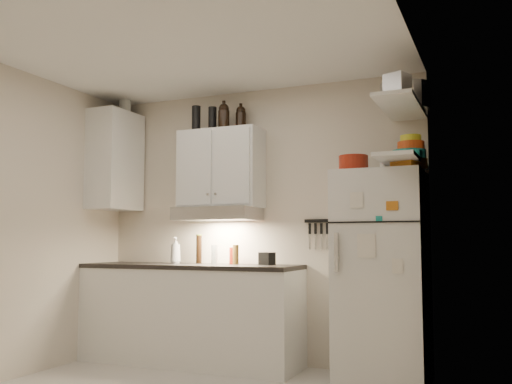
% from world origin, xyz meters
% --- Properties ---
extents(ceiling, '(3.20, 3.00, 0.02)m').
position_xyz_m(ceiling, '(0.00, 0.00, 2.61)').
color(ceiling, white).
rests_on(ceiling, ground).
extents(back_wall, '(3.20, 0.02, 2.60)m').
position_xyz_m(back_wall, '(0.00, 1.51, 1.30)').
color(back_wall, beige).
rests_on(back_wall, ground).
extents(left_wall, '(0.02, 3.00, 2.60)m').
position_xyz_m(left_wall, '(-1.61, 0.00, 1.30)').
color(left_wall, beige).
rests_on(left_wall, ground).
extents(right_wall, '(0.02, 3.00, 2.60)m').
position_xyz_m(right_wall, '(1.61, 0.00, 1.30)').
color(right_wall, beige).
rests_on(right_wall, ground).
extents(base_cabinet, '(2.10, 0.60, 0.88)m').
position_xyz_m(base_cabinet, '(-0.55, 1.20, 0.44)').
color(base_cabinet, white).
rests_on(base_cabinet, floor).
extents(countertop, '(2.10, 0.62, 0.04)m').
position_xyz_m(countertop, '(-0.55, 1.20, 0.90)').
color(countertop, black).
rests_on(countertop, base_cabinet).
extents(upper_cabinet, '(0.80, 0.33, 0.75)m').
position_xyz_m(upper_cabinet, '(-0.30, 1.33, 1.83)').
color(upper_cabinet, white).
rests_on(upper_cabinet, back_wall).
extents(side_cabinet, '(0.33, 0.55, 1.00)m').
position_xyz_m(side_cabinet, '(-1.44, 1.20, 1.95)').
color(side_cabinet, white).
rests_on(side_cabinet, left_wall).
extents(range_hood, '(0.76, 0.46, 0.12)m').
position_xyz_m(range_hood, '(-0.30, 1.27, 1.39)').
color(range_hood, silver).
rests_on(range_hood, back_wall).
extents(fridge, '(0.70, 0.68, 1.70)m').
position_xyz_m(fridge, '(1.25, 1.16, 0.85)').
color(fridge, silver).
rests_on(fridge, floor).
extents(shelf_hi, '(0.30, 0.95, 0.03)m').
position_xyz_m(shelf_hi, '(1.45, 1.02, 2.20)').
color(shelf_hi, white).
rests_on(shelf_hi, right_wall).
extents(shelf_lo, '(0.30, 0.95, 0.03)m').
position_xyz_m(shelf_lo, '(1.45, 1.02, 1.76)').
color(shelf_lo, white).
rests_on(shelf_lo, right_wall).
extents(knife_strip, '(0.42, 0.02, 0.03)m').
position_xyz_m(knife_strip, '(0.70, 1.49, 1.32)').
color(knife_strip, black).
rests_on(knife_strip, back_wall).
extents(dutch_oven, '(0.27, 0.27, 0.14)m').
position_xyz_m(dutch_oven, '(1.04, 1.11, 1.77)').
color(dutch_oven, maroon).
rests_on(dutch_oven, fridge).
extents(book_stack, '(0.27, 0.29, 0.08)m').
position_xyz_m(book_stack, '(1.51, 0.99, 1.74)').
color(book_stack, '#C96E19').
rests_on(book_stack, fridge).
extents(spice_jar, '(0.06, 0.06, 0.09)m').
position_xyz_m(spice_jar, '(1.29, 1.09, 1.74)').
color(spice_jar, silver).
rests_on(spice_jar, fridge).
extents(stock_pot, '(0.38, 0.38, 0.22)m').
position_xyz_m(stock_pot, '(1.50, 1.25, 2.33)').
color(stock_pot, silver).
rests_on(stock_pot, shelf_hi).
extents(tin_a, '(0.22, 0.21, 0.18)m').
position_xyz_m(tin_a, '(1.40, 0.99, 2.30)').
color(tin_a, '#AAAAAD').
rests_on(tin_a, shelf_hi).
extents(tin_b, '(0.20, 0.20, 0.16)m').
position_xyz_m(tin_b, '(1.47, 0.72, 2.29)').
color(tin_b, '#AAAAAD').
rests_on(tin_b, shelf_hi).
extents(bowl_teal, '(0.27, 0.27, 0.11)m').
position_xyz_m(bowl_teal, '(1.47, 1.28, 1.83)').
color(bowl_teal, teal).
rests_on(bowl_teal, shelf_lo).
extents(bowl_orange, '(0.22, 0.22, 0.07)m').
position_xyz_m(bowl_orange, '(1.49, 1.26, 1.92)').
color(bowl_orange, '#DF4815').
rests_on(bowl_orange, bowl_teal).
extents(bowl_yellow, '(0.17, 0.17, 0.05)m').
position_xyz_m(bowl_yellow, '(1.49, 1.26, 1.98)').
color(bowl_yellow, yellow).
rests_on(bowl_yellow, bowl_orange).
extents(plates, '(0.27, 0.27, 0.05)m').
position_xyz_m(plates, '(1.50, 0.97, 1.80)').
color(plates, teal).
rests_on(plates, shelf_lo).
extents(growler_a, '(0.12, 0.12, 0.25)m').
position_xyz_m(growler_a, '(-0.25, 1.29, 2.33)').
color(growler_a, black).
rests_on(growler_a, upper_cabinet).
extents(growler_b, '(0.13, 0.13, 0.24)m').
position_xyz_m(growler_b, '(-0.12, 1.39, 2.32)').
color(growler_b, black).
rests_on(growler_b, upper_cabinet).
extents(thermos_a, '(0.10, 0.10, 0.23)m').
position_xyz_m(thermos_a, '(-0.38, 1.30, 2.31)').
color(thermos_a, black).
rests_on(thermos_a, upper_cabinet).
extents(thermos_b, '(0.10, 0.10, 0.24)m').
position_xyz_m(thermos_b, '(-0.54, 1.26, 2.32)').
color(thermos_b, black).
rests_on(thermos_b, upper_cabinet).
extents(side_jar, '(0.14, 0.14, 0.17)m').
position_xyz_m(side_jar, '(-1.41, 1.31, 2.53)').
color(side_jar, silver).
rests_on(side_jar, side_cabinet).
extents(soap_bottle, '(0.12, 0.12, 0.29)m').
position_xyz_m(soap_bottle, '(-0.77, 1.30, 1.06)').
color(soap_bottle, white).
rests_on(soap_bottle, countertop).
extents(pepper_mill, '(0.07, 0.07, 0.18)m').
position_xyz_m(pepper_mill, '(-0.13, 1.30, 1.01)').
color(pepper_mill, brown).
rests_on(pepper_mill, countertop).
extents(oil_bottle, '(0.07, 0.07, 0.28)m').
position_xyz_m(oil_bottle, '(-0.55, 1.35, 1.06)').
color(oil_bottle, '#55681A').
rests_on(oil_bottle, countertop).
extents(vinegar_bottle, '(0.07, 0.07, 0.27)m').
position_xyz_m(vinegar_bottle, '(-0.54, 1.35, 1.06)').
color(vinegar_bottle, black).
rests_on(vinegar_bottle, countertop).
extents(clear_bottle, '(0.07, 0.07, 0.18)m').
position_xyz_m(clear_bottle, '(-0.34, 1.29, 1.01)').
color(clear_bottle, silver).
rests_on(clear_bottle, countertop).
extents(red_jar, '(0.10, 0.10, 0.16)m').
position_xyz_m(red_jar, '(-0.17, 1.35, 1.00)').
color(red_jar, maroon).
rests_on(red_jar, countertop).
extents(caddy, '(0.16, 0.14, 0.11)m').
position_xyz_m(caddy, '(0.17, 1.33, 0.98)').
color(caddy, black).
rests_on(caddy, countertop).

